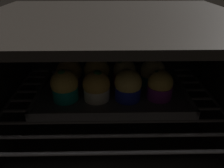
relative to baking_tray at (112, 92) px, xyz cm
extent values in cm
cube|color=black|center=(0.00, -1.99, -15.44)|extent=(59.00, 47.00, 1.50)
cube|color=black|center=(0.00, -1.99, 20.06)|extent=(59.00, 47.00, 1.50)
cube|color=black|center=(0.00, 20.76, 2.31)|extent=(59.00, 1.50, 34.00)
cube|color=black|center=(-28.75, -1.99, 2.31)|extent=(1.50, 47.00, 34.00)
cube|color=black|center=(28.75, -1.99, 2.31)|extent=(1.50, 47.00, 34.00)
cylinder|color=#4C494C|center=(0.00, -20.99, -1.09)|extent=(54.00, 0.80, 0.80)
cylinder|color=#4C494C|center=(0.00, -16.24, -1.09)|extent=(54.00, 0.80, 0.80)
cylinder|color=#4C494C|center=(0.00, -11.49, -1.09)|extent=(54.00, 0.80, 0.80)
cylinder|color=#4C494C|center=(0.00, -6.74, -1.09)|extent=(54.00, 0.80, 0.80)
cylinder|color=#4C494C|center=(0.00, -1.99, -1.09)|extent=(54.00, 0.80, 0.80)
cylinder|color=#4C494C|center=(0.00, 2.76, -1.09)|extent=(54.00, 0.80, 0.80)
cylinder|color=#4C494C|center=(0.00, 7.51, -1.09)|extent=(54.00, 0.80, 0.80)
cylinder|color=#4C494C|center=(0.00, 12.26, -1.09)|extent=(54.00, 0.80, 0.80)
cylinder|color=#4C494C|center=(0.00, 17.01, -1.09)|extent=(54.00, 0.80, 0.80)
cylinder|color=#4C494C|center=(-27.00, -1.99, -1.09)|extent=(0.80, 42.00, 0.80)
cylinder|color=#4C494C|center=(27.00, -1.99, -1.09)|extent=(0.80, 42.00, 0.80)
cube|color=#4C4C51|center=(0.00, 0.00, -0.09)|extent=(39.07, 23.40, 1.20)
cube|color=#4C4C51|center=(0.00, -11.30, 1.01)|extent=(39.07, 0.80, 1.00)
cube|color=#4C4C51|center=(0.00, 11.30, 1.01)|extent=(39.07, 0.80, 1.00)
cube|color=#4C4C51|center=(-19.13, 0.00, 1.01)|extent=(0.80, 23.40, 1.00)
cube|color=#4C4C51|center=(19.13, 0.00, 1.01)|extent=(0.80, 23.40, 1.00)
cylinder|color=#0C8C84|center=(-11.72, -3.99, 2.22)|extent=(6.44, 6.44, 3.42)
sphere|color=gold|center=(-11.72, -3.99, 5.10)|extent=(6.82, 6.82, 6.82)
sphere|color=#28702D|center=(-11.91, -4.40, 7.46)|extent=(2.49, 2.49, 2.49)
cylinder|color=silver|center=(-3.91, -3.92, 2.22)|extent=(6.44, 6.44, 3.42)
sphere|color=gold|center=(-3.91, -3.92, 4.64)|extent=(6.78, 6.78, 6.78)
sphere|color=#19511E|center=(-3.64, -3.98, 7.09)|extent=(2.60, 2.60, 2.60)
cylinder|color=#1928B7|center=(3.88, -4.12, 2.22)|extent=(6.44, 6.44, 3.42)
sphere|color=#DBBC60|center=(3.88, -4.12, 5.11)|extent=(6.75, 6.75, 6.75)
cylinder|color=#7A238C|center=(11.92, -3.64, 2.22)|extent=(6.44, 6.44, 3.42)
sphere|color=gold|center=(11.92, -3.64, 4.85)|extent=(6.31, 6.31, 6.31)
sphere|color=#19511E|center=(11.10, -3.48, 6.98)|extent=(1.89, 1.89, 1.89)
cylinder|color=#7A238C|center=(-11.83, 3.91, 2.22)|extent=(6.44, 6.44, 3.42)
sphere|color=gold|center=(-11.83, 3.91, 4.61)|extent=(7.04, 7.04, 7.04)
sphere|color=#28702D|center=(-12.03, 4.23, 6.62)|extent=(1.85, 1.85, 1.85)
cylinder|color=#1928B7|center=(-4.16, 3.70, 2.22)|extent=(6.44, 6.44, 3.42)
sphere|color=gold|center=(-4.16, 3.70, 5.10)|extent=(7.02, 7.02, 7.02)
cylinder|color=red|center=(3.54, 4.16, 2.22)|extent=(6.44, 6.44, 3.42)
sphere|color=#E0CC7A|center=(3.54, 4.16, 4.87)|extent=(6.16, 6.16, 6.16)
sphere|color=#19511E|center=(2.69, 3.92, 7.08)|extent=(2.18, 2.18, 2.18)
cylinder|color=#0C8C84|center=(11.38, 3.53, 2.22)|extent=(6.44, 6.44, 3.42)
sphere|color=#E0CC7A|center=(11.38, 3.53, 4.68)|extent=(6.84, 6.84, 6.84)
sphere|color=#1E6023|center=(11.66, 3.88, 6.72)|extent=(2.13, 2.13, 2.13)
camera|label=1|loc=(-0.98, -51.26, 29.78)|focal=34.96mm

